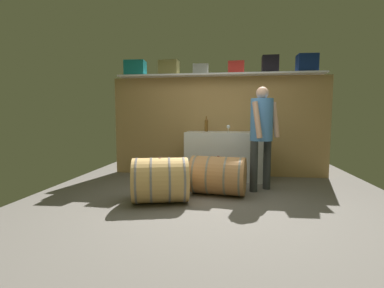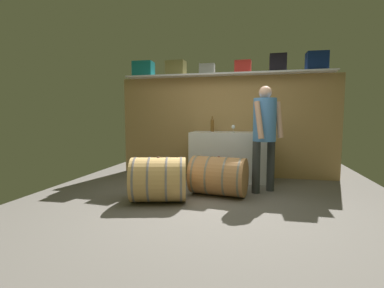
{
  "view_description": "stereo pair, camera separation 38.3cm",
  "coord_description": "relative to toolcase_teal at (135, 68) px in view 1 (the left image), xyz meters",
  "views": [
    {
      "loc": [
        0.26,
        -3.72,
        1.23
      ],
      "look_at": [
        -0.33,
        0.52,
        0.81
      ],
      "focal_mm": 26.17,
      "sensor_mm": 36.0,
      "label": 1
    },
    {
      "loc": [
        0.63,
        -3.65,
        1.23
      ],
      "look_at": [
        -0.33,
        0.52,
        0.81
      ],
      "focal_mm": 26.17,
      "sensor_mm": 36.0,
      "label": 2
    }
  ],
  "objects": [
    {
      "name": "wine_barrel_far",
      "position": [
        1.79,
        -1.37,
        -1.92
      ],
      "size": [
        0.92,
        0.71,
        0.61
      ],
      "rotation": [
        0.0,
        0.0,
        -0.14
      ],
      "color": "#BB814E",
      "rests_on": "ground"
    },
    {
      "name": "winemaker_pouring",
      "position": [
        2.49,
        -1.02,
        -1.18
      ],
      "size": [
        0.51,
        0.5,
        1.71
      ],
      "rotation": [
        0.0,
        0.0,
        -2.44
      ],
      "color": "#313536",
      "rests_on": "ground"
    },
    {
      "name": "toolcase_navy",
      "position": [
        3.41,
        0.0,
        0.02
      ],
      "size": [
        0.38,
        0.28,
        0.34
      ],
      "primitive_type": "cube",
      "rotation": [
        0.0,
        0.0,
        0.05
      ],
      "color": "navy",
      "rests_on": "high_shelf_board"
    },
    {
      "name": "wine_bottle_amber",
      "position": [
        1.5,
        -0.13,
        -1.16
      ],
      "size": [
        0.07,
        0.07,
        0.31
      ],
      "color": "brown",
      "rests_on": "work_cabinet"
    },
    {
      "name": "wine_glass",
      "position": [
        1.94,
        -0.44,
        -1.2
      ],
      "size": [
        0.07,
        0.07,
        0.14
      ],
      "color": "white",
      "rests_on": "work_cabinet"
    },
    {
      "name": "toolcase_olive",
      "position": [
        0.71,
        0.0,
        -0.01
      ],
      "size": [
        0.4,
        0.28,
        0.29
      ],
      "primitive_type": "cube",
      "rotation": [
        0.0,
        0.0,
        -0.06
      ],
      "color": "olive",
      "rests_on": "high_shelf_board"
    },
    {
      "name": "toolcase_grey",
      "position": [
        1.37,
        0.0,
        -0.05
      ],
      "size": [
        0.3,
        0.2,
        0.2
      ],
      "primitive_type": "cube",
      "rotation": [
        0.0,
        0.0,
        0.02
      ],
      "color": "gray",
      "rests_on": "high_shelf_board"
    },
    {
      "name": "back_wall_panel",
      "position": [
        1.72,
        0.15,
        -1.21
      ],
      "size": [
        4.44,
        0.1,
        2.04
      ],
      "primitive_type": "cube",
      "color": "#AB854F",
      "rests_on": "ground"
    },
    {
      "name": "toolcase_black",
      "position": [
        2.73,
        0.0,
        0.01
      ],
      "size": [
        0.31,
        0.25,
        0.33
      ],
      "primitive_type": "cube",
      "rotation": [
        0.0,
        0.0,
        -0.01
      ],
      "color": "black",
      "rests_on": "high_shelf_board"
    },
    {
      "name": "ground_plane",
      "position": [
        1.72,
        -1.47,
        -2.24
      ],
      "size": [
        5.64,
        7.51,
        0.02
      ],
      "primitive_type": "cube",
      "color": "#656059"
    },
    {
      "name": "toolcase_teal",
      "position": [
        0.0,
        0.0,
        0.0
      ],
      "size": [
        0.43,
        0.31,
        0.31
      ],
      "primitive_type": "cube",
      "rotation": [
        0.0,
        0.0,
        0.04
      ],
      "color": "#14757B",
      "rests_on": "high_shelf_board"
    },
    {
      "name": "high_shelf_board",
      "position": [
        1.72,
        0.0,
        -0.17
      ],
      "size": [
        4.09,
        0.4,
        0.03
      ],
      "primitive_type": "cube",
      "color": "silver",
      "rests_on": "back_wall_panel"
    },
    {
      "name": "work_cabinet",
      "position": [
        1.86,
        -0.24,
        -1.76
      ],
      "size": [
        1.49,
        0.66,
        0.93
      ],
      "primitive_type": "cube",
      "color": "silver",
      "rests_on": "ground"
    },
    {
      "name": "toolcase_red",
      "position": [
        2.08,
        0.0,
        -0.03
      ],
      "size": [
        0.32,
        0.24,
        0.24
      ],
      "primitive_type": "cube",
      "rotation": [
        0.0,
        0.0,
        -0.04
      ],
      "color": "red",
      "rests_on": "high_shelf_board"
    },
    {
      "name": "wine_barrel_near",
      "position": [
        0.99,
        -1.9,
        -1.9
      ],
      "size": [
        0.92,
        0.81,
        0.65
      ],
      "rotation": [
        0.0,
        0.0,
        0.25
      ],
      "color": "tan",
      "rests_on": "ground"
    }
  ]
}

